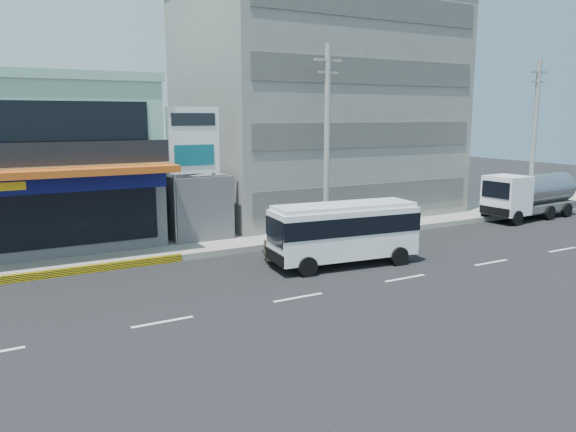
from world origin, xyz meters
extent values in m
plane|color=black|center=(0.00, 0.00, 0.00)|extent=(120.00, 120.00, 0.00)
cube|color=gray|center=(5.00, 9.50, 0.15)|extent=(70.00, 5.00, 0.30)
cube|color=#4F4E54|center=(-8.00, 14.00, 2.00)|extent=(12.00, 10.00, 4.00)
cube|color=#94D2AE|center=(-8.00, 14.00, 6.00)|extent=(12.00, 10.00, 4.00)
cube|color=#C15016|center=(-8.00, 8.20, 4.15)|extent=(12.40, 1.80, 0.30)
cube|color=#0C1057|center=(-8.00, 8.95, 3.60)|extent=(12.00, 0.12, 0.80)
cube|color=black|center=(-8.00, 8.98, 2.10)|extent=(11.00, 0.06, 2.60)
cube|color=gray|center=(10.00, 15.00, 7.00)|extent=(16.00, 12.00, 14.00)
cube|color=#4F4E54|center=(0.00, 12.00, 1.75)|extent=(3.00, 6.00, 3.50)
cylinder|color=slate|center=(0.00, 11.00, 3.58)|extent=(1.50, 1.50, 0.15)
cylinder|color=gray|center=(-1.50, 9.20, 3.25)|extent=(0.16, 0.16, 6.50)
cylinder|color=gray|center=(0.50, 9.20, 3.25)|extent=(0.16, 0.16, 6.50)
cube|color=white|center=(-0.50, 9.20, 5.30)|extent=(2.60, 0.18, 3.20)
cylinder|color=#999993|center=(6.00, 7.40, 5.00)|extent=(0.30, 0.30, 10.00)
cube|color=#999993|center=(6.00, 7.40, 9.20)|extent=(1.60, 0.12, 0.12)
cube|color=#999993|center=(6.00, 7.40, 8.60)|extent=(1.20, 0.10, 0.10)
cylinder|color=#999993|center=(22.00, 7.40, 5.00)|extent=(0.30, 0.30, 10.00)
cube|color=#999993|center=(22.00, 7.40, 9.20)|extent=(1.60, 0.12, 0.12)
cube|color=#999993|center=(22.00, 7.40, 8.60)|extent=(1.20, 0.10, 0.10)
cube|color=white|center=(4.00, 2.92, 1.48)|extent=(6.64, 2.71, 2.12)
cube|color=black|center=(4.00, 2.92, 1.89)|extent=(6.69, 2.76, 0.78)
cube|color=white|center=(4.00, 2.92, 2.63)|extent=(6.43, 2.51, 0.18)
cylinder|color=black|center=(1.69, 2.14, 0.42)|extent=(0.85, 0.35, 0.83)
cylinder|color=black|center=(1.91, 4.16, 0.42)|extent=(0.85, 0.35, 0.83)
cylinder|color=black|center=(6.09, 1.67, 0.42)|extent=(0.85, 0.35, 0.83)
cylinder|color=black|center=(6.31, 3.69, 0.42)|extent=(0.85, 0.35, 0.83)
imported|color=#BFAD92|center=(3.00, 4.40, 0.66)|extent=(4.18, 2.60, 1.33)
cube|color=white|center=(18.44, 6.31, 1.69)|extent=(2.34, 2.34, 2.37)
cube|color=#595956|center=(20.98, 6.50, 0.73)|extent=(7.41, 2.53, 0.46)
cylinder|color=gray|center=(21.89, 6.57, 1.82)|extent=(5.23, 2.28, 1.91)
cylinder|color=black|center=(18.15, 5.24, 0.46)|extent=(0.93, 0.34, 0.91)
cylinder|color=black|center=(18.00, 7.33, 0.46)|extent=(0.93, 0.34, 0.91)
cylinder|color=black|center=(21.52, 5.49, 0.46)|extent=(0.93, 0.34, 0.91)
cylinder|color=black|center=(21.36, 7.58, 0.46)|extent=(0.93, 0.34, 0.91)
cylinder|color=black|center=(23.42, 5.63, 0.46)|extent=(0.93, 0.34, 0.91)
cylinder|color=black|center=(23.27, 7.72, 0.46)|extent=(0.93, 0.34, 0.91)
camera|label=1|loc=(-9.82, -16.76, 6.48)|focal=35.00mm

